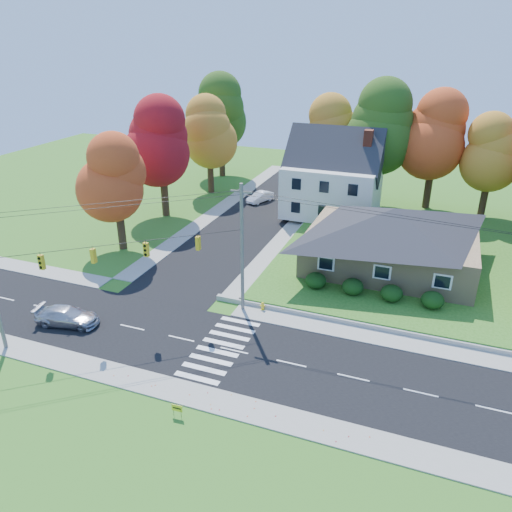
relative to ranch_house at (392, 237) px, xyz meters
The scene contains 22 objects.
ground 18.18m from the ranch_house, 116.57° to the right, with size 120.00×120.00×0.00m, color #3D7923.
road_main 18.18m from the ranch_house, 116.57° to the right, with size 90.00×8.00×0.02m, color black.
road_cross 19.15m from the ranch_house, 147.99° to the left, with size 8.00×44.00×0.02m, color black.
sidewalk_north 13.98m from the ranch_house, 126.03° to the right, with size 90.00×2.00×0.08m, color #9C9A90.
sidewalk_south 22.70m from the ranch_house, 110.85° to the right, with size 90.00×2.00×0.08m, color #9C9A90.
lawn 7.69m from the ranch_house, 45.00° to the left, with size 30.00×30.00×0.50m, color #3D7923.
ranch_house is the anchor object (origin of this frame).
colonial_house 14.46m from the ranch_house, 123.55° to the left, with size 10.40×8.40×9.60m.
hedge_row 6.57m from the ranch_house, 94.61° to the right, with size 10.70×1.70×1.27m.
traffic_infrastructure 16.87m from the ranch_house, 119.09° to the right, with size 38.10×10.66×10.00m.
tree_lot_0 21.20m from the ranch_house, 119.05° to the left, with size 6.72×6.72×12.51m.
tree_lot_1 18.58m from the ranch_house, 103.24° to the left, with size 7.84×7.84×14.60m.
tree_lot_2 18.99m from the ranch_house, 83.66° to the left, with size 7.28×7.28×13.56m.
tree_lot_3 19.29m from the ranch_house, 64.80° to the left, with size 6.16×6.16×11.47m.
tree_west_0 25.61m from the ranch_house, behind, with size 6.16×6.16×11.47m.
tree_west_1 27.18m from the ranch_house, 167.01° to the left, with size 7.28×7.28×13.56m.
tree_west_2 30.03m from the ranch_house, 147.38° to the left, with size 6.72×6.72×12.51m.
tree_west_3 36.60m from the ranch_house, 138.37° to the left, with size 7.84×7.84×14.60m.
silver_sedan 27.01m from the ranch_house, 139.99° to the right, with size 1.87×4.60×1.34m, color #B0B1BD.
white_car 22.77m from the ranch_house, 140.55° to the left, with size 1.32×3.79×1.25m, color white.
fire_hydrant 13.44m from the ranch_house, 127.83° to the right, with size 0.41×0.32×0.71m.
yard_sign 24.53m from the ranch_house, 110.35° to the right, with size 0.64×0.06×0.80m.
Camera 1 is at (11.27, -25.41, 19.56)m, focal length 35.00 mm.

